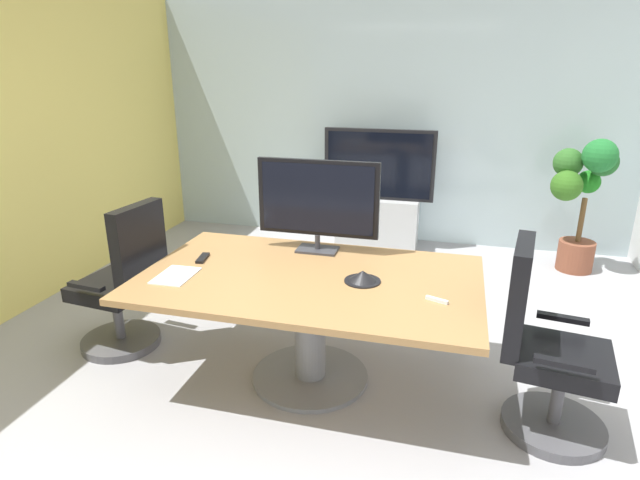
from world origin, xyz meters
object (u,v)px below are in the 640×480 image
(office_chair_right, at_px, (545,356))
(wall_display_unit, at_px, (378,208))
(conference_table, at_px, (310,301))
(tv_monitor, at_px, (318,201))
(conference_phone, at_px, (363,277))
(remote_control, at_px, (203,258))
(potted_plant, at_px, (583,191))
(office_chair_left, at_px, (125,290))

(office_chair_right, distance_m, wall_display_unit, 3.16)
(office_chair_right, bearing_deg, conference_table, 93.03)
(office_chair_right, bearing_deg, tv_monitor, 76.41)
(conference_table, xyz_separation_m, conference_phone, (0.33, -0.00, 0.20))
(remote_control, bearing_deg, wall_display_unit, 63.30)
(office_chair_right, relative_size, potted_plant, 0.82)
(conference_table, height_order, conference_phone, conference_phone)
(tv_monitor, bearing_deg, potted_plant, 44.40)
(potted_plant, xyz_separation_m, conference_phone, (-1.67, -2.49, -0.05))
(tv_monitor, relative_size, potted_plant, 0.63)
(wall_display_unit, bearing_deg, tv_monitor, -91.95)
(conference_table, bearing_deg, wall_display_unit, 89.85)
(office_chair_left, relative_size, remote_control, 6.41)
(office_chair_right, xyz_separation_m, potted_plant, (0.63, 2.61, 0.36))
(tv_monitor, xyz_separation_m, potted_plant, (2.07, 2.03, -0.28))
(remote_control, bearing_deg, conference_table, -16.78)
(office_chair_left, distance_m, conference_phone, 1.73)
(conference_table, xyz_separation_m, office_chair_left, (-1.37, 0.05, -0.11))
(conference_table, height_order, tv_monitor, tv_monitor)
(conference_phone, distance_m, remote_control, 1.10)
(office_chair_left, xyz_separation_m, potted_plant, (3.38, 2.44, 0.36))
(tv_monitor, height_order, wall_display_unit, tv_monitor)
(office_chair_left, height_order, office_chair_right, same)
(office_chair_left, xyz_separation_m, wall_display_unit, (1.38, 2.67, -0.01))
(office_chair_left, bearing_deg, remote_control, 100.23)
(conference_table, bearing_deg, conference_phone, -0.63)
(wall_display_unit, distance_m, potted_plant, 2.04)
(conference_table, xyz_separation_m, tv_monitor, (-0.07, 0.45, 0.53))
(office_chair_right, height_order, tv_monitor, tv_monitor)
(tv_monitor, distance_m, potted_plant, 2.92)
(conference_table, relative_size, potted_plant, 1.57)
(office_chair_right, distance_m, tv_monitor, 1.68)
(conference_table, bearing_deg, potted_plant, 51.11)
(office_chair_right, xyz_separation_m, conference_phone, (-1.04, 0.12, 0.31))
(conference_table, relative_size, office_chair_left, 1.90)
(conference_table, bearing_deg, office_chair_right, -5.31)
(office_chair_left, bearing_deg, tv_monitor, 113.63)
(wall_display_unit, xyz_separation_m, remote_control, (-0.78, -2.63, 0.30))
(tv_monitor, height_order, conference_phone, tv_monitor)
(office_chair_left, bearing_deg, conference_phone, 94.59)
(wall_display_unit, height_order, conference_phone, wall_display_unit)
(potted_plant, bearing_deg, office_chair_left, -144.16)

